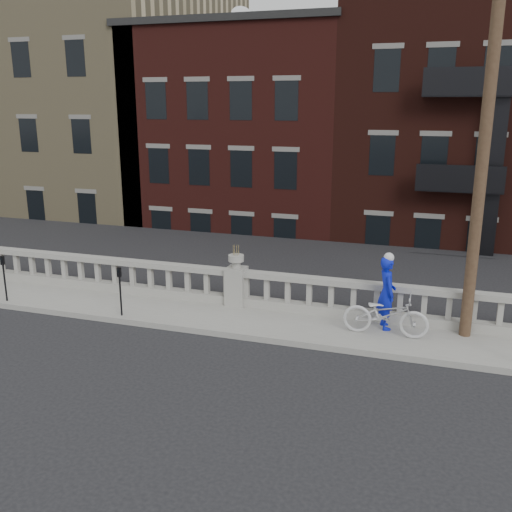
{
  "coord_description": "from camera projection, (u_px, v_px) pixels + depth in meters",
  "views": [
    {
      "loc": [
        5.3,
        -10.62,
        5.8
      ],
      "look_at": [
        0.83,
        3.2,
        1.85
      ],
      "focal_mm": 40.0,
      "sensor_mm": 36.0,
      "label": 1
    }
  ],
  "objects": [
    {
      "name": "parking_meter_b",
      "position": [
        4.0,
        273.0,
        16.5
      ],
      "size": [
        0.1,
        0.09,
        1.36
      ],
      "color": "black",
      "rests_on": "sidewalk"
    },
    {
      "name": "sidewalk",
      "position": [
        225.0,
        318.0,
        15.58
      ],
      "size": [
        32.0,
        2.2,
        0.15
      ],
      "primitive_type": "cube",
      "color": "gray",
      "rests_on": "ground"
    },
    {
      "name": "utility_pole",
      "position": [
        486.0,
        127.0,
        12.94
      ],
      "size": [
        1.6,
        0.28,
        10.0
      ],
      "color": "#422D1E",
      "rests_on": "sidewalk"
    },
    {
      "name": "cyclist",
      "position": [
        387.0,
        293.0,
        14.49
      ],
      "size": [
        0.66,
        0.8,
        1.89
      ],
      "primitive_type": "imported",
      "rotation": [
        0.0,
        0.0,
        1.92
      ],
      "color": "#0D1BC6",
      "rests_on": "sidewalk"
    },
    {
      "name": "lower_level",
      "position": [
        356.0,
        158.0,
        33.15
      ],
      "size": [
        80.0,
        44.0,
        20.8
      ],
      "color": "#605E59",
      "rests_on": "ground"
    },
    {
      "name": "parking_meter_c",
      "position": [
        120.0,
        286.0,
        15.36
      ],
      "size": [
        0.1,
        0.09,
        1.36
      ],
      "color": "black",
      "rests_on": "sidewalk"
    },
    {
      "name": "planter_pedestal",
      "position": [
        236.0,
        282.0,
        16.26
      ],
      "size": [
        0.55,
        0.55,
        1.76
      ],
      "color": "gray",
      "rests_on": "sidewalk"
    },
    {
      "name": "ground",
      "position": [
        177.0,
        368.0,
        12.85
      ],
      "size": [
        120.0,
        120.0,
        0.0
      ],
      "primitive_type": "plane",
      "color": "black",
      "rests_on": "ground"
    },
    {
      "name": "bicycle",
      "position": [
        386.0,
        314.0,
        14.14
      ],
      "size": [
        2.1,
        0.75,
        1.1
      ],
      "primitive_type": "imported",
      "rotation": [
        0.0,
        0.0,
        1.58
      ],
      "color": "silver",
      "rests_on": "sidewalk"
    },
    {
      "name": "balustrade",
      "position": [
        236.0,
        288.0,
        16.31
      ],
      "size": [
        28.0,
        0.34,
        1.03
      ],
      "color": "gray",
      "rests_on": "sidewalk"
    }
  ]
}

